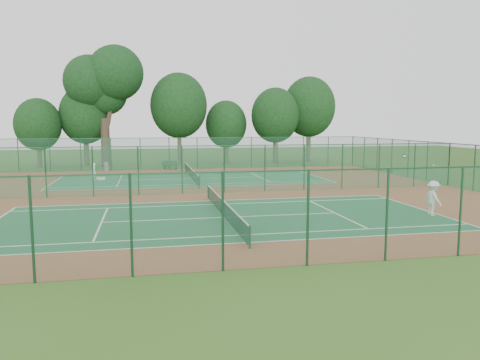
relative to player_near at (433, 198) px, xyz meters
name	(u,v)px	position (x,y,z in m)	size (l,w,h in m)	color
ground	(203,193)	(-11.38, 10.80, -0.99)	(120.00, 120.00, 0.00)	#31581B
red_pad	(203,193)	(-11.38, 10.80, -0.99)	(40.00, 36.00, 0.01)	brown
court_near	(224,217)	(-11.38, 1.80, -0.98)	(23.77, 10.97, 0.01)	#1B5830
court_far	(191,179)	(-11.38, 19.80, -0.98)	(23.77, 10.97, 0.01)	#216A3D
fence_north	(183,153)	(-11.38, 28.80, 0.77)	(40.00, 0.09, 3.50)	#1C5435
fence_south	(266,219)	(-11.38, -7.20, 0.77)	(40.00, 0.09, 3.50)	#1A4E30
fence_east	(449,164)	(8.62, 10.80, 0.77)	(0.09, 36.00, 3.50)	#194D2A
fence_divider	(203,169)	(-11.38, 10.80, 0.77)	(40.00, 0.09, 3.50)	#1B5335
tennis_net_near	(224,208)	(-11.38, 1.80, -0.45)	(0.10, 12.90, 0.97)	#15391D
tennis_net_far	(191,173)	(-11.38, 19.80, -0.45)	(0.10, 12.90, 0.97)	#14371C
player_near	(433,198)	(0.00, 0.00, 0.00)	(1.25, 0.72, 1.94)	silver
player_far	(94,172)	(-20.02, 20.53, -0.22)	(0.55, 0.36, 1.49)	white
trash_bin	(107,167)	(-19.50, 27.87, -0.47)	(0.57, 0.57, 1.02)	slate
bench	(170,165)	(-12.89, 28.33, -0.47)	(1.67, 0.94, 0.99)	#13381F
kit_bag	(101,178)	(-19.41, 20.42, -0.84)	(0.75, 0.28, 0.28)	silver
stray_ball_a	(209,194)	(-11.08, 10.04, -0.95)	(0.06, 0.06, 0.06)	gold
stray_ball_b	(238,193)	(-8.97, 9.94, -0.95)	(0.07, 0.07, 0.07)	gold
stray_ball_c	(189,195)	(-12.53, 9.99, -0.95)	(0.07, 0.07, 0.07)	#B2D130
big_tree	(104,81)	(-19.92, 34.25, 8.91)	(9.10, 6.66, 13.98)	#35271D
evergreen_row	(183,164)	(-10.88, 35.05, -0.99)	(39.00, 5.00, 12.00)	black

